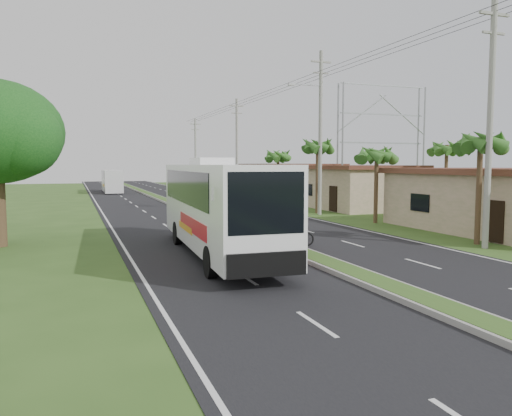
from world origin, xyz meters
name	(u,v)px	position (x,y,z in m)	size (l,w,h in m)	color
ground	(340,271)	(0.00, 0.00, 0.00)	(180.00, 180.00, 0.00)	#34531E
road_asphalt	(202,216)	(0.00, 20.00, 0.01)	(14.00, 160.00, 0.02)	black
median_strip	(202,215)	(0.00, 20.00, 0.10)	(1.20, 160.00, 0.18)	gray
lane_edge_left	(106,220)	(-6.70, 20.00, 0.00)	(0.12, 160.00, 0.01)	silver
lane_edge_right	(287,213)	(6.70, 20.00, 0.00)	(0.12, 160.00, 0.01)	silver
shop_near	(508,200)	(14.00, 6.00, 1.78)	(8.60, 12.60, 3.52)	tan
shop_mid	(355,186)	(14.00, 22.00, 1.86)	(7.60, 10.60, 3.67)	tan
shop_far	(289,181)	(14.00, 36.00, 1.93)	(8.60, 11.60, 3.82)	tan
palm_verge_a	(481,143)	(9.00, 3.00, 4.74)	(2.40, 2.40, 5.45)	#473321
palm_verge_b	(377,155)	(9.40, 12.00, 4.36)	(2.40, 2.40, 5.05)	#473321
palm_verge_c	(318,146)	(8.80, 19.00, 5.12)	(2.40, 2.40, 5.85)	#473321
palm_verge_d	(278,156)	(9.30, 28.00, 4.55)	(2.40, 2.40, 5.25)	#473321
palm_behind_shop	(447,148)	(17.50, 15.00, 4.93)	(2.40, 2.40, 5.65)	#473321
utility_pole_a	(490,120)	(8.50, 2.00, 5.67)	(1.60, 0.28, 11.00)	gray
utility_pole_b	(320,130)	(8.47, 18.00, 6.26)	(3.20, 0.28, 12.00)	gray
utility_pole_c	(237,147)	(8.50, 38.00, 5.67)	(1.60, 0.28, 11.00)	gray
utility_pole_d	(195,153)	(8.50, 58.00, 5.42)	(1.60, 0.28, 10.50)	gray
billboard_lattice	(382,135)	(22.00, 30.00, 6.82)	(10.18, 1.18, 12.07)	gray
coach_bus_main	(218,202)	(-3.21, 4.45, 2.21)	(3.17, 12.55, 4.02)	white
coach_bus_far	(112,180)	(-3.89, 54.03, 1.69)	(2.37, 10.26, 2.98)	silver
motorcyclist	(296,227)	(0.72, 5.36, 0.88)	(1.73, 1.13, 2.36)	black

